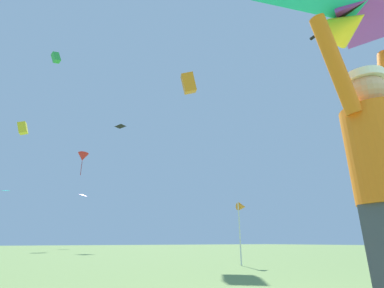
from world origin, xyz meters
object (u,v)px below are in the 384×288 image
at_px(distant_kite_orange_overhead_distant, 189,83).
at_px(distant_kite_purple_high_right, 83,195).
at_px(distant_kite_red_far_center, 83,157).
at_px(distant_kite_teal_low_right, 5,190).
at_px(held_stunt_kite, 356,3).
at_px(marker_flag, 242,210).
at_px(distant_kite_green_low_left, 56,58).
at_px(distant_kite_black_mid_right, 120,126).
at_px(distant_kite_yellow_high_left, 23,128).

height_order(distant_kite_orange_overhead_distant, distant_kite_purple_high_right, distant_kite_orange_overhead_distant).
bearing_deg(distant_kite_purple_high_right, distant_kite_orange_overhead_distant, -88.43).
xyz_separation_m(distant_kite_red_far_center, distant_kite_teal_low_right, (-5.69, 8.11, -2.45)).
distance_m(held_stunt_kite, distant_kite_orange_overhead_distant, 13.05).
height_order(distant_kite_red_far_center, marker_flag, distant_kite_red_far_center).
bearing_deg(distant_kite_green_low_left, distant_kite_teal_low_right, 123.88).
xyz_separation_m(distant_kite_green_low_left, distant_kite_purple_high_right, (4.98, 0.51, -15.34)).
distance_m(distant_kite_orange_overhead_distant, distant_kite_purple_high_right, 21.31).
xyz_separation_m(distant_kite_green_low_left, marker_flag, (4.73, -25.07, -19.24)).
bearing_deg(distant_kite_orange_overhead_distant, distant_kite_black_mid_right, 86.86).
xyz_separation_m(distant_kite_teal_low_right, marker_flag, (6.90, -28.30, -4.13)).
height_order(distant_kite_red_far_center, distant_kite_teal_low_right, distant_kite_red_far_center).
bearing_deg(distant_kite_teal_low_right, distant_kite_yellow_high_left, -84.60).
xyz_separation_m(distant_kite_red_far_center, distant_kite_orange_overhead_distant, (2.04, -15.70, 0.36)).
distance_m(held_stunt_kite, distant_kite_purple_high_right, 31.87).
relative_size(distant_kite_yellow_high_left, marker_flag, 0.74).
bearing_deg(distant_kite_green_low_left, distant_kite_black_mid_right, -45.08).
bearing_deg(distant_kite_yellow_high_left, marker_flag, -74.68).
height_order(distant_kite_green_low_left, distant_kite_black_mid_right, distant_kite_green_low_left).
bearing_deg(distant_kite_purple_high_right, distant_kite_black_mid_right, -78.81).
bearing_deg(distant_kite_black_mid_right, distant_kite_teal_low_right, 131.58).
xyz_separation_m(held_stunt_kite, distant_kite_red_far_center, (2.85, 26.03, 5.95)).
bearing_deg(distant_kite_teal_low_right, marker_flag, -76.30).
bearing_deg(distant_kite_red_far_center, distant_kite_orange_overhead_distant, -82.61).
bearing_deg(distant_kite_teal_low_right, held_stunt_kite, -85.24).
height_order(distant_kite_red_far_center, distant_kite_orange_overhead_distant, distant_kite_orange_overhead_distant).
distance_m(held_stunt_kite, marker_flag, 7.13).
relative_size(distant_kite_green_low_left, distant_kite_red_far_center, 0.63).
bearing_deg(held_stunt_kite, marker_flag, 55.17).
relative_size(distant_kite_teal_low_right, distant_kite_purple_high_right, 0.93).
distance_m(distant_kite_yellow_high_left, distant_kite_black_mid_right, 9.40).
distance_m(held_stunt_kite, distant_kite_green_low_left, 36.08).
distance_m(distant_kite_yellow_high_left, marker_flag, 26.20).
bearing_deg(marker_flag, held_stunt_kite, -124.83).
xyz_separation_m(distant_kite_yellow_high_left, distant_kite_black_mid_right, (8.06, -4.83, 0.29)).
distance_m(distant_kite_green_low_left, distant_kite_teal_low_right, 15.61).
relative_size(distant_kite_green_low_left, distant_kite_black_mid_right, 1.35).
bearing_deg(marker_flag, distant_kite_black_mid_right, 85.08).
bearing_deg(marker_flag, distant_kite_teal_low_right, 103.70).
bearing_deg(distant_kite_teal_low_right, distant_kite_green_low_left, -56.12).
bearing_deg(distant_kite_red_far_center, marker_flag, -86.58).
bearing_deg(distant_kite_green_low_left, distant_kite_red_far_center, -54.14).
xyz_separation_m(distant_kite_red_far_center, marker_flag, (1.21, -20.20, -6.58)).
bearing_deg(distant_kite_red_far_center, distant_kite_yellow_high_left, 147.48).
bearing_deg(held_stunt_kite, distant_kite_yellow_high_left, 94.66).
xyz_separation_m(held_stunt_kite, distant_kite_green_low_left, (-0.67, 30.90, 18.61)).
relative_size(distant_kite_yellow_high_left, distant_kite_black_mid_right, 1.27).
bearing_deg(held_stunt_kite, distant_kite_teal_low_right, 94.76).
height_order(distant_kite_orange_overhead_distant, distant_kite_yellow_high_left, distant_kite_yellow_high_left).
distance_m(distant_kite_teal_low_right, marker_flag, 29.42).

